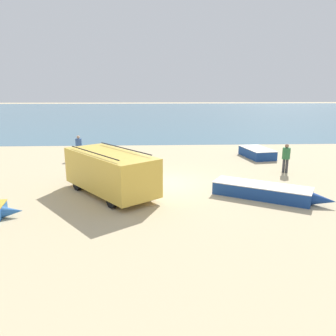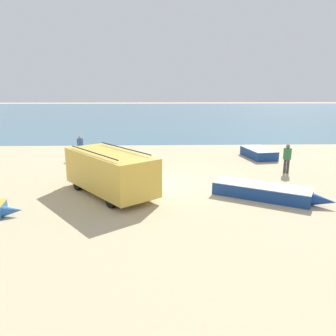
# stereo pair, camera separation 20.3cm
# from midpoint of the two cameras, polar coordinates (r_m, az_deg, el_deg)

# --- Properties ---
(ground_plane) EXTENTS (200.00, 200.00, 0.00)m
(ground_plane) POSITION_cam_midpoint_polar(r_m,az_deg,el_deg) (17.67, -1.09, -2.64)
(ground_plane) COLOR tan
(sea_water) EXTENTS (120.00, 80.00, 0.01)m
(sea_water) POSITION_cam_midpoint_polar(r_m,az_deg,el_deg) (69.12, -2.23, 9.64)
(sea_water) COLOR #477084
(sea_water) RESTS_ON ground_plane
(parked_van) EXTENTS (4.96, 5.54, 2.17)m
(parked_van) POSITION_cam_midpoint_polar(r_m,az_deg,el_deg) (15.85, -10.48, -0.54)
(parked_van) COLOR gold
(parked_van) RESTS_ON ground_plane
(fishing_rowboat_0) EXTENTS (2.07, 3.85, 0.67)m
(fishing_rowboat_0) POSITION_cam_midpoint_polar(r_m,az_deg,el_deg) (25.13, 14.87, 2.64)
(fishing_rowboat_0) COLOR navy
(fishing_rowboat_0) RESTS_ON ground_plane
(fishing_rowboat_1) EXTENTS (5.09, 3.55, 0.62)m
(fishing_rowboat_1) POSITION_cam_midpoint_polar(r_m,az_deg,el_deg) (15.89, 16.30, -3.94)
(fishing_rowboat_1) COLOR navy
(fishing_rowboat_1) RESTS_ON ground_plane
(fisherman_0) EXTENTS (0.44, 0.44, 1.68)m
(fisherman_0) POSITION_cam_midpoint_polar(r_m,az_deg,el_deg) (24.43, -15.52, 3.89)
(fisherman_0) COLOR #38383D
(fisherman_0) RESTS_ON ground_plane
(fisherman_1) EXTENTS (0.46, 0.46, 1.75)m
(fisherman_1) POSITION_cam_midpoint_polar(r_m,az_deg,el_deg) (20.80, 19.61, 2.04)
(fisherman_1) COLOR #38383D
(fisherman_1) RESTS_ON ground_plane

